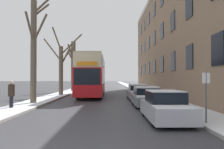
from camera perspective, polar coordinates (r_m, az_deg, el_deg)
name	(u,v)px	position (r m, az deg, el deg)	size (l,w,h in m)	color
sidewalk_left	(87,86)	(57.61, -6.44, -2.94)	(2.25, 130.00, 0.16)	gray
sidewalk_right	(128,86)	(57.50, 4.31, -2.95)	(2.25, 130.00, 0.16)	gray
terrace_facade_right	(194,37)	(29.15, 20.72, 9.12)	(9.10, 38.69, 14.21)	#8C7056
bare_tree_left_0	(35,47)	(17.80, -19.57, 6.67)	(2.52, 2.74, 9.41)	brown
bare_tree_left_1	(61,65)	(25.83, -13.08, 2.32)	(4.75, 3.70, 7.68)	brown
bare_tree_left_2	(73,65)	(34.25, -10.12, 2.43)	(1.33, 2.85, 7.70)	brown
double_decker_bus	(92,74)	(24.32, -5.20, 0.12)	(2.57, 10.82, 4.40)	red
parked_car_0	(165,107)	(10.66, 13.76, -8.23)	(1.80, 4.14, 1.43)	#9EA3AD
parked_car_1	(146,97)	(15.89, 8.96, -5.89)	(1.85, 4.11, 1.42)	slate
parked_car_2	(137,92)	(21.03, 6.63, -4.67)	(1.73, 4.47, 1.45)	#9EA3AD
oncoming_van	(91,83)	(38.17, -5.52, -2.25)	(2.01, 5.74, 2.19)	#9EA3AD
pedestrian_left_sidewalk	(11,94)	(15.34, -24.78, -4.60)	(0.41, 0.41, 1.87)	black
street_sign_post	(206,95)	(9.85, 23.36, -4.95)	(0.32, 0.07, 2.27)	#4C4F54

